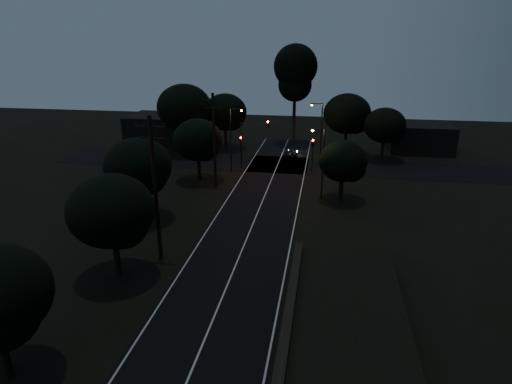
% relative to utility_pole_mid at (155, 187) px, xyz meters
% --- Properties ---
extents(road_surface, '(60.00, 70.00, 0.03)m').
position_rel_utility_pole_mid_xyz_m(road_surface, '(6.00, 16.12, -5.73)').
color(road_surface, black).
rests_on(road_surface, ground).
extents(utility_pole_mid, '(2.20, 0.30, 11.00)m').
position_rel_utility_pole_mid_xyz_m(utility_pole_mid, '(0.00, 0.00, 0.00)').
color(utility_pole_mid, black).
rests_on(utility_pole_mid, ground).
extents(utility_pole_far, '(2.20, 0.30, 10.50)m').
position_rel_utility_pole_mid_xyz_m(utility_pole_far, '(0.00, 17.00, -0.25)').
color(utility_pole_far, black).
rests_on(utility_pole_far, ground).
extents(tree_left_b, '(5.89, 5.89, 7.49)m').
position_rel_utility_pole_mid_xyz_m(tree_left_b, '(-1.79, -3.12, -0.88)').
color(tree_left_b, black).
rests_on(tree_left_b, ground).
extents(tree_left_c, '(6.07, 6.07, 7.66)m').
position_rel_utility_pole_mid_xyz_m(tree_left_c, '(-4.29, 6.88, -0.79)').
color(tree_left_c, black).
rests_on(tree_left_c, ground).
extents(tree_left_d, '(5.76, 5.76, 7.30)m').
position_rel_utility_pole_mid_xyz_m(tree_left_d, '(-2.30, 18.88, -1.01)').
color(tree_left_d, black).
rests_on(tree_left_d, ground).
extents(tree_far_nw, '(6.49, 6.49, 8.22)m').
position_rel_utility_pole_mid_xyz_m(tree_far_nw, '(-2.77, 34.87, -0.41)').
color(tree_far_nw, black).
rests_on(tree_far_nw, ground).
extents(tree_far_w, '(7.80, 7.80, 9.94)m').
position_rel_utility_pole_mid_xyz_m(tree_far_w, '(-7.72, 30.84, 0.72)').
color(tree_far_w, black).
rests_on(tree_far_w, ground).
extents(tree_far_ne, '(6.79, 6.79, 8.59)m').
position_rel_utility_pole_mid_xyz_m(tree_far_ne, '(15.24, 34.86, -0.18)').
color(tree_far_ne, black).
rests_on(tree_far_ne, ground).
extents(tree_far_e, '(5.64, 5.64, 7.15)m').
position_rel_utility_pole_mid_xyz_m(tree_far_e, '(20.20, 31.89, -1.11)').
color(tree_far_e, black).
rests_on(tree_far_e, ground).
extents(tree_right_a, '(4.93, 4.93, 6.26)m').
position_rel_utility_pole_mid_xyz_m(tree_right_a, '(14.17, 14.90, -1.68)').
color(tree_right_a, black).
rests_on(tree_right_a, ground).
extents(tall_pine, '(6.71, 6.71, 15.24)m').
position_rel_utility_pole_mid_xyz_m(tall_pine, '(7.00, 40.00, 5.25)').
color(tall_pine, black).
rests_on(tall_pine, ground).
extents(building_left, '(10.00, 8.00, 4.40)m').
position_rel_utility_pole_mid_xyz_m(building_left, '(-14.00, 37.00, -3.54)').
color(building_left, black).
rests_on(building_left, ground).
extents(building_right, '(9.00, 7.00, 4.00)m').
position_rel_utility_pole_mid_xyz_m(building_right, '(26.00, 38.00, -3.74)').
color(building_right, black).
rests_on(building_right, ground).
extents(signal_left, '(0.28, 0.35, 4.10)m').
position_rel_utility_pole_mid_xyz_m(signal_left, '(1.40, 24.99, -2.90)').
color(signal_left, black).
rests_on(signal_left, ground).
extents(signal_right, '(0.28, 0.35, 4.10)m').
position_rel_utility_pole_mid_xyz_m(signal_right, '(10.60, 24.99, -2.90)').
color(signal_right, black).
rests_on(signal_right, ground).
extents(signal_mast, '(3.70, 0.35, 6.25)m').
position_rel_utility_pole_mid_xyz_m(signal_mast, '(3.09, 24.99, -1.40)').
color(signal_mast, black).
rests_on(signal_mast, ground).
extents(streetlight_a, '(1.66, 0.26, 8.00)m').
position_rel_utility_pole_mid_xyz_m(streetlight_a, '(0.69, 23.00, -1.10)').
color(streetlight_a, black).
rests_on(streetlight_a, ground).
extents(streetlight_b, '(1.66, 0.26, 8.00)m').
position_rel_utility_pole_mid_xyz_m(streetlight_b, '(11.31, 29.00, -1.10)').
color(streetlight_b, black).
rests_on(streetlight_b, ground).
extents(streetlight_c, '(1.46, 0.26, 7.50)m').
position_rel_utility_pole_mid_xyz_m(streetlight_c, '(11.83, 15.00, -1.39)').
color(streetlight_c, black).
rests_on(streetlight_c, ground).
extents(car, '(2.00, 3.84, 1.25)m').
position_rel_utility_pole_mid_xyz_m(car, '(7.31, 30.34, -5.11)').
color(car, black).
rests_on(car, ground).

